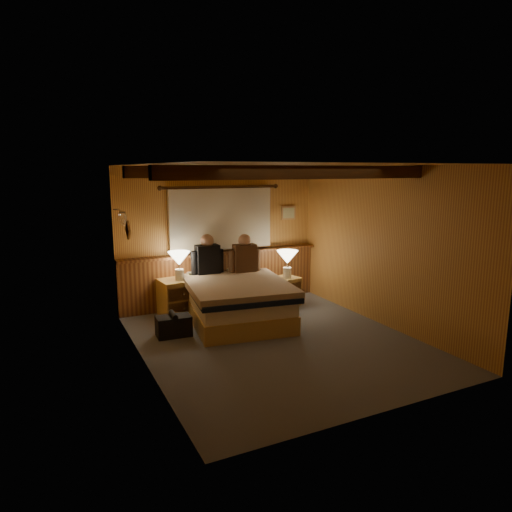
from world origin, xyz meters
TOP-DOWN VIEW (x-y plane):
  - floor at (0.00, 0.00)m, footprint 4.20×4.20m
  - ceiling at (0.00, 0.00)m, footprint 4.20×4.20m
  - wall_back at (0.00, 2.10)m, footprint 3.60×0.00m
  - wall_left at (-1.80, 0.00)m, footprint 0.00×4.20m
  - wall_right at (1.80, 0.00)m, footprint 0.00×4.20m
  - wall_front at (0.00, -2.10)m, footprint 3.60×0.00m
  - wainscot at (0.00, 2.04)m, footprint 3.60×0.23m
  - curtain_window at (0.00, 2.03)m, footprint 2.18×0.09m
  - ceiling_beams at (0.00, 0.15)m, footprint 3.60×1.65m
  - coat_rail at (-1.72, 1.58)m, footprint 0.05×0.55m
  - framed_print at (1.35, 2.08)m, footprint 0.30×0.04m
  - bed at (-0.16, 1.04)m, footprint 1.71×2.08m
  - nightstand_left at (-0.90, 1.73)m, footprint 0.59×0.54m
  - nightstand_right at (0.96, 1.48)m, footprint 0.52×0.48m
  - lamp_left at (-0.87, 1.69)m, footprint 0.35×0.35m
  - lamp_right at (0.98, 1.45)m, footprint 0.37×0.37m
  - person_left at (-0.37, 1.74)m, footprint 0.56×0.22m
  - person_right at (0.24, 1.59)m, footprint 0.54×0.25m
  - duffel_bag at (-1.22, 0.84)m, footprint 0.50×0.32m

SIDE VIEW (x-z plane):
  - floor at x=0.00m, z-range 0.00..0.00m
  - duffel_bag at x=-1.22m, z-range -0.02..0.33m
  - nightstand_right at x=0.96m, z-range 0.00..0.49m
  - nightstand_left at x=-0.90m, z-range 0.00..0.60m
  - bed at x=-0.16m, z-range 0.01..0.66m
  - wainscot at x=0.00m, z-range 0.02..0.96m
  - lamp_right at x=0.98m, z-range 0.58..1.06m
  - person_right at x=0.24m, z-range 0.58..1.24m
  - person_left at x=-0.37m, z-range 0.58..1.26m
  - lamp_left at x=-0.87m, z-range 0.69..1.15m
  - wall_left at x=-1.80m, z-range -0.90..3.30m
  - wall_right at x=1.80m, z-range -0.90..3.30m
  - wall_back at x=0.00m, z-range -0.60..3.00m
  - wall_front at x=0.00m, z-range -0.60..3.00m
  - curtain_window at x=0.00m, z-range 0.96..2.08m
  - framed_print at x=1.35m, z-range 1.43..1.68m
  - coat_rail at x=-1.72m, z-range 1.55..1.79m
  - ceiling_beams at x=0.00m, z-range 2.23..2.39m
  - ceiling at x=0.00m, z-range 2.40..2.40m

